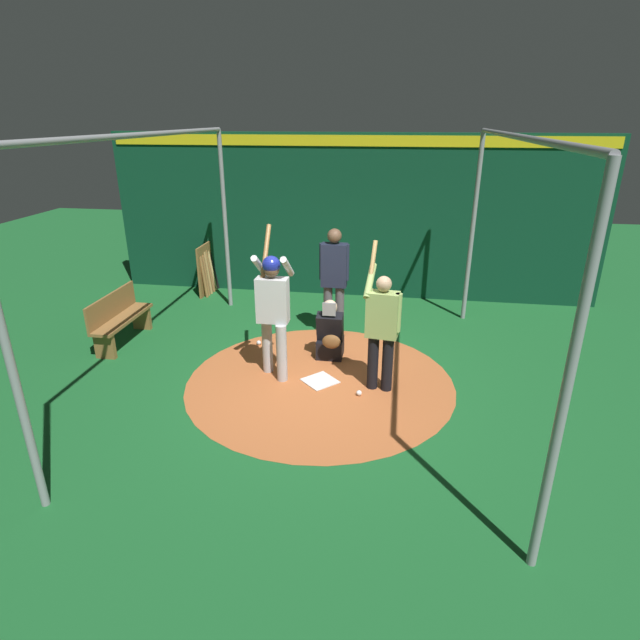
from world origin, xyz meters
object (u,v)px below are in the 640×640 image
at_px(visitor, 382,326).
at_px(baseball_1, 259,343).
at_px(baseball_0, 359,393).
at_px(bat_rack, 210,268).
at_px(bench, 120,318).
at_px(batter, 273,305).
at_px(home_plate, 320,381).
at_px(umpire, 334,277).
at_px(catcher, 330,335).

distance_m(visitor, baseball_1, 2.49).
xyz_separation_m(visitor, baseball_0, (0.26, -0.25, -0.90)).
xyz_separation_m(bat_rack, baseball_1, (2.63, 1.78, -0.45)).
xyz_separation_m(bench, baseball_0, (1.14, 4.06, -0.39)).
height_order(batter, baseball_1, batter).
xyz_separation_m(visitor, bench, (-0.89, -4.32, -0.51)).
bearing_deg(visitor, baseball_1, -111.34).
relative_size(home_plate, batter, 0.20).
relative_size(batter, baseball_1, 28.82).
bearing_deg(bat_rack, home_plate, 38.78).
xyz_separation_m(batter, umpire, (-1.55, 0.66, -0.04)).
relative_size(bat_rack, bench, 0.82).
height_order(batter, baseball_0, batter).
xyz_separation_m(umpire, baseball_0, (1.96, 0.61, -1.02)).
xyz_separation_m(bench, baseball_1, (-0.24, 2.28, -0.39)).
relative_size(umpire, visitor, 0.93).
relative_size(home_plate, umpire, 0.23).
bearing_deg(bat_rack, umpire, 55.13).
xyz_separation_m(catcher, umpire, (-0.84, -0.06, 0.68)).
height_order(bat_rack, bench, bat_rack).
relative_size(batter, catcher, 2.22).
bearing_deg(visitor, umpire, -145.43).
height_order(visitor, bench, visitor).
distance_m(umpire, visitor, 1.91).
height_order(umpire, baseball_0, umpire).
bearing_deg(bench, batter, 75.28).
relative_size(visitor, bench, 1.39).
bearing_deg(baseball_1, baseball_0, 52.12).
bearing_deg(visitor, home_plate, -85.87).
height_order(umpire, baseball_1, umpire).
xyz_separation_m(home_plate, umpire, (-1.65, -0.02, 1.05)).
relative_size(umpire, bench, 1.29).
distance_m(batter, baseball_1, 1.53).
xyz_separation_m(home_plate, catcher, (-0.81, 0.03, 0.36)).
xyz_separation_m(batter, bat_rack, (-3.61, -2.30, -0.60)).
bearing_deg(visitor, batter, -88.00).
relative_size(baseball_0, baseball_1, 1.00).
height_order(batter, catcher, batter).
xyz_separation_m(home_plate, bat_rack, (-3.71, -2.98, 0.48)).
bearing_deg(baseball_0, bat_rack, -138.42).
height_order(catcher, baseball_1, catcher).
xyz_separation_m(umpire, bat_rack, (-2.06, -2.96, -0.56)).
bearing_deg(catcher, baseball_1, -102.46).
bearing_deg(batter, umpire, 157.06).
relative_size(batter, umpire, 1.14).
bearing_deg(baseball_0, batter, -107.85).
bearing_deg(bat_rack, catcher, 46.06).
distance_m(home_plate, umpire, 1.95).
bearing_deg(bench, bat_rack, 170.14).
xyz_separation_m(umpire, bench, (0.81, -3.45, -0.63)).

